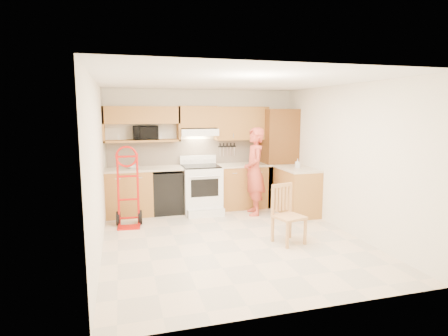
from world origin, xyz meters
name	(u,v)px	position (x,y,z in m)	size (l,w,h in m)	color
floor	(232,240)	(0.00, 0.00, -0.01)	(4.00, 4.50, 0.02)	beige
ceiling	(233,81)	(0.00, 0.00, 2.51)	(4.00, 4.50, 0.02)	white
wall_back	(202,149)	(0.00, 2.26, 1.25)	(4.00, 0.02, 2.50)	#F2E9CC
wall_front	(300,194)	(0.00, -2.26, 1.25)	(4.00, 0.02, 2.50)	#F2E9CC
wall_left	(97,168)	(-2.01, 0.00, 1.25)	(0.02, 4.50, 2.50)	#F2E9CC
wall_right	(345,159)	(2.01, 0.00, 1.25)	(0.02, 4.50, 2.50)	#F2E9CC
backsplash	(202,152)	(0.00, 2.23, 1.20)	(3.92, 0.03, 0.55)	beige
lower_cab_left	(129,193)	(-1.55, 1.95, 0.45)	(0.90, 0.60, 0.90)	#9F6627
dishwasher	(167,192)	(-0.80, 1.95, 0.42)	(0.60, 0.60, 0.85)	black
lower_cab_right	(243,186)	(0.83, 1.95, 0.45)	(1.14, 0.60, 0.90)	#9F6627
countertop_left	(144,169)	(-1.25, 1.95, 0.92)	(1.50, 0.63, 0.04)	beige
countertop_right	(243,165)	(0.83, 1.95, 0.92)	(1.14, 0.63, 0.04)	beige
cab_return_right	(297,192)	(1.70, 1.15, 0.45)	(0.60, 1.00, 0.90)	#9F6627
countertop_return	(297,169)	(1.70, 1.15, 0.92)	(0.63, 1.00, 0.04)	beige
pantry_tall	(279,158)	(1.65, 1.95, 1.05)	(0.70, 0.60, 2.10)	brown
upper_cab_left	(142,115)	(-1.25, 2.08, 1.98)	(1.50, 0.33, 0.34)	#9F6627
upper_shelf_mw	(142,141)	(-1.25, 2.08, 1.47)	(1.50, 0.33, 0.04)	#9F6627
upper_cab_center	(198,117)	(-0.12, 2.08, 1.94)	(0.76, 0.33, 0.44)	#9F6627
upper_cab_right	(241,123)	(0.83, 2.08, 1.80)	(1.14, 0.33, 0.70)	#9F6627
range_hood	(198,132)	(-0.12, 2.02, 1.63)	(0.76, 0.46, 0.14)	white
knife_strip	(227,149)	(0.55, 2.21, 1.24)	(0.40, 0.05, 0.29)	black
microwave	(146,133)	(-1.18, 2.08, 1.63)	(0.50, 0.34, 0.27)	black
range	(202,185)	(-0.11, 1.79, 0.57)	(0.77, 1.01, 1.13)	white
person	(254,171)	(0.87, 1.35, 0.87)	(0.64, 0.42, 1.74)	#BA4433
hand_truck	(128,191)	(-1.58, 1.19, 0.66)	(0.52, 0.47, 1.31)	red
dining_chair	(289,215)	(0.81, -0.37, 0.46)	(0.41, 0.45, 0.92)	tan
soap_bottle	(298,163)	(1.70, 1.14, 1.03)	(0.08, 0.08, 0.18)	white
bowl	(132,167)	(-1.47, 1.95, 0.97)	(0.23, 0.23, 0.06)	white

